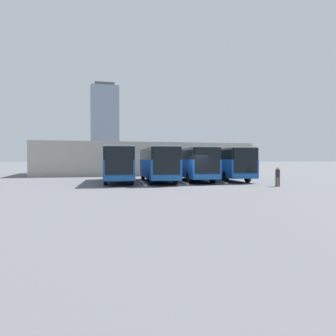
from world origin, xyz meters
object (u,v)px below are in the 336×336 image
Objects in this scene: bus_2 at (157,163)px; bus_0 at (225,163)px; bus_3 at (118,163)px; pedestrian at (278,176)px; bus_1 at (192,163)px.

bus_0 is at bearing -167.76° from bus_2.
bus_3 is 7.16× the size of pedestrian.
bus_1 is at bearing -165.41° from bus_2.
bus_0 is 1.00× the size of bus_2.
bus_2 is 7.16× the size of pedestrian.
bus_2 is (3.64, 0.55, 0.00)m from bus_1.
bus_1 is at bearing -20.01° from pedestrian.
bus_2 is at bearing -1.42° from pedestrian.
bus_1 is 1.00× the size of bus_3.
bus_0 is 1.00× the size of bus_3.
bus_1 is 1.00× the size of bus_2.
bus_3 is (3.64, -0.50, 0.00)m from bus_2.
pedestrian is (-11.54, 8.07, -0.99)m from bus_3.
bus_0 is at bearing -172.47° from bus_3.
pedestrian is at bearing 123.54° from bus_1.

